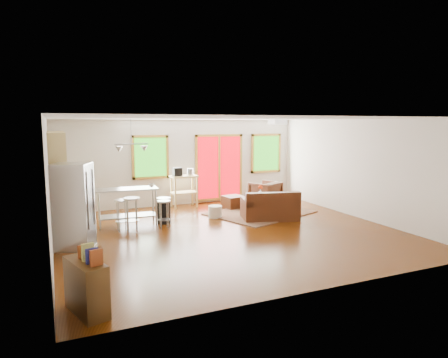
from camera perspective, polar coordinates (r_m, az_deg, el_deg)
name	(u,v)px	position (r m, az deg, el deg)	size (l,w,h in m)	color
floor	(229,232)	(9.31, 0.74, -7.63)	(7.50, 7.00, 0.02)	#361603
ceiling	(229,118)	(8.97, 0.77, 8.71)	(7.50, 7.00, 0.02)	silver
back_wall	(182,162)	(12.31, -5.95, 2.37)	(7.50, 0.02, 2.60)	beige
left_wall	(49,187)	(8.27, -23.77, -1.02)	(0.02, 7.00, 2.60)	beige
right_wall	(359,169)	(11.12, 18.74, 1.38)	(0.02, 7.00, 2.60)	beige
front_wall	(327,205)	(6.06, 14.50, -3.66)	(7.50, 0.02, 2.60)	beige
window_left	(150,157)	(11.98, -10.46, 3.08)	(1.10, 0.05, 1.30)	#19570F
french_doors	(219,167)	(12.69, -0.70, 1.67)	(1.60, 0.05, 2.10)	#B4040D
window_right	(266,153)	(13.40, 6.03, 3.68)	(1.10, 0.05, 1.30)	#19570F
rug	(260,213)	(11.23, 5.23, -4.82)	(2.63, 2.03, 0.03)	#4E613A
loveseat	(270,208)	(10.49, 6.61, -4.14)	(1.59, 1.15, 0.76)	#331609
coffee_table	(257,198)	(11.74, 4.80, -2.79)	(0.91, 0.58, 0.35)	#36200B
armchair	(265,192)	(12.30, 5.90, -1.86)	(0.78, 0.73, 0.80)	#331609
ottoman	(233,202)	(11.81, 1.36, -3.31)	(0.55, 0.55, 0.37)	#331609
pouf	(215,212)	(10.65, -1.27, -4.69)	(0.36, 0.36, 0.32)	beige
vase	(260,193)	(11.47, 5.20, -1.93)	(0.26, 0.27, 0.35)	silver
book	(263,191)	(11.75, 5.59, -1.66)	(0.20, 0.03, 0.27)	maroon
cabinets	(63,191)	(10.01, -22.06, -1.62)	(0.64, 2.24, 2.30)	tan
refrigerator	(74,206)	(8.51, -20.69, -3.64)	(0.88, 0.86, 1.72)	#B7BABC
island	(127,200)	(10.02, -13.66, -2.95)	(1.50, 0.69, 0.93)	#B7BABC
cup	(151,185)	(9.85, -10.32, -0.83)	(0.12, 0.09, 0.12)	silver
bar_stool_a	(122,208)	(9.60, -14.40, -3.99)	(0.36, 0.36, 0.73)	#B7BABC
bar_stool_b	(132,206)	(9.54, -13.04, -3.80)	(0.41, 0.41, 0.78)	#B7BABC
bar_stool_c	(164,208)	(9.65, -8.58, -4.07)	(0.34, 0.34, 0.67)	#B7BABC
trash_can	(164,210)	(10.17, -8.57, -4.43)	(0.41, 0.41, 0.65)	black
kitchen_cart	(183,180)	(11.91, -5.86, -0.15)	(0.79, 0.52, 1.20)	tan
bookshelf	(86,286)	(5.73, -19.06, -14.24)	(0.54, 0.86, 0.94)	#36200B
ceiling_flush	(277,122)	(10.24, 7.65, 8.10)	(0.35, 0.35, 0.12)	white
pendant_light	(132,148)	(9.86, -13.05, 4.30)	(0.80, 0.18, 0.79)	gray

